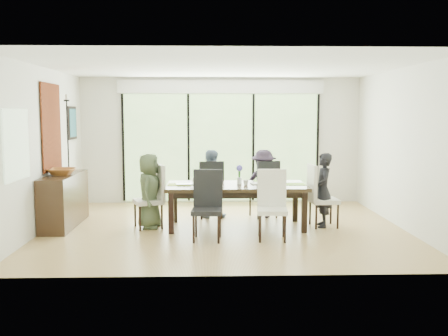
{
  "coord_description": "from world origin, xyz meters",
  "views": [
    {
      "loc": [
        -0.25,
        -8.29,
        1.94
      ],
      "look_at": [
        0.0,
        0.25,
        1.0
      ],
      "focal_mm": 40.0,
      "sensor_mm": 36.0,
      "label": 1
    }
  ],
  "objects_px": {
    "chair_far_left": "(210,189)",
    "person_far_right": "(264,184)",
    "chair_near_left": "(207,205)",
    "vase": "(239,181)",
    "chair_far_right": "(263,188)",
    "cup_b": "(246,183)",
    "person_far_left": "(210,184)",
    "sideboard": "(64,200)",
    "person_right_end": "(323,190)",
    "table_top": "(237,186)",
    "person_left_end": "(149,191)",
    "cup_a": "(196,181)",
    "chair_near_right": "(272,205)",
    "chair_left_end": "(148,196)",
    "bowl": "(61,172)",
    "chair_right_end": "(324,196)",
    "cup_c": "(283,181)",
    "laptop": "(186,185)"
  },
  "relations": [
    {
      "from": "cup_a",
      "to": "table_top",
      "type": "bearing_deg",
      "value": -12.09
    },
    {
      "from": "bowl",
      "to": "laptop",
      "type": "bearing_deg",
      "value": -5.4
    },
    {
      "from": "chair_right_end",
      "to": "chair_near_left",
      "type": "relative_size",
      "value": 1.0
    },
    {
      "from": "person_left_end",
      "to": "cup_b",
      "type": "relative_size",
      "value": 12.9
    },
    {
      "from": "person_far_left",
      "to": "cup_a",
      "type": "bearing_deg",
      "value": 67.14
    },
    {
      "from": "chair_far_left",
      "to": "person_far_right",
      "type": "distance_m",
      "value": 1.0
    },
    {
      "from": "table_top",
      "to": "person_left_end",
      "type": "height_order",
      "value": "person_left_end"
    },
    {
      "from": "cup_b",
      "to": "bowl",
      "type": "xyz_separation_m",
      "value": [
        -3.12,
        0.2,
        0.17
      ]
    },
    {
      "from": "chair_far_right",
      "to": "person_far_right",
      "type": "xyz_separation_m",
      "value": [
        0.0,
        -0.02,
        0.09
      ]
    },
    {
      "from": "chair_right_end",
      "to": "cup_b",
      "type": "height_order",
      "value": "chair_right_end"
    },
    {
      "from": "table_top",
      "to": "laptop",
      "type": "relative_size",
      "value": 7.27
    },
    {
      "from": "vase",
      "to": "laptop",
      "type": "height_order",
      "value": "vase"
    },
    {
      "from": "chair_far_right",
      "to": "laptop",
      "type": "height_order",
      "value": "chair_far_right"
    },
    {
      "from": "chair_near_right",
      "to": "person_left_end",
      "type": "xyz_separation_m",
      "value": [
        -1.98,
        0.87,
        0.09
      ]
    },
    {
      "from": "chair_left_end",
      "to": "chair_near_right",
      "type": "height_order",
      "value": "same"
    },
    {
      "from": "person_right_end",
      "to": "vase",
      "type": "height_order",
      "value": "person_right_end"
    },
    {
      "from": "chair_near_right",
      "to": "sideboard",
      "type": "bearing_deg",
      "value": 167.45
    },
    {
      "from": "chair_near_right",
      "to": "sideboard",
      "type": "height_order",
      "value": "chair_near_right"
    },
    {
      "from": "chair_left_end",
      "to": "cup_a",
      "type": "relative_size",
      "value": 8.87
    },
    {
      "from": "cup_c",
      "to": "vase",
      "type": "bearing_deg",
      "value": -176.19
    },
    {
      "from": "vase",
      "to": "bowl",
      "type": "bearing_deg",
      "value": 179.05
    },
    {
      "from": "chair_near_left",
      "to": "vase",
      "type": "height_order",
      "value": "chair_near_left"
    },
    {
      "from": "person_far_left",
      "to": "person_far_right",
      "type": "height_order",
      "value": "same"
    },
    {
      "from": "person_right_end",
      "to": "cup_b",
      "type": "bearing_deg",
      "value": -80.24
    },
    {
      "from": "chair_right_end",
      "to": "person_right_end",
      "type": "height_order",
      "value": "person_right_end"
    },
    {
      "from": "chair_far_left",
      "to": "person_far_left",
      "type": "relative_size",
      "value": 0.85
    },
    {
      "from": "sideboard",
      "to": "chair_near_left",
      "type": "bearing_deg",
      "value": -23.44
    },
    {
      "from": "bowl",
      "to": "vase",
      "type": "bearing_deg",
      "value": -0.95
    },
    {
      "from": "table_top",
      "to": "cup_a",
      "type": "xyz_separation_m",
      "value": [
        -0.7,
        0.15,
        0.08
      ]
    },
    {
      "from": "person_right_end",
      "to": "chair_far_right",
      "type": "bearing_deg",
      "value": -126.96
    },
    {
      "from": "chair_right_end",
      "to": "cup_a",
      "type": "xyz_separation_m",
      "value": [
        -2.2,
        0.15,
        0.24
      ]
    },
    {
      "from": "chair_near_right",
      "to": "person_right_end",
      "type": "distance_m",
      "value": 1.31
    },
    {
      "from": "cup_a",
      "to": "sideboard",
      "type": "xyz_separation_m",
      "value": [
        -2.27,
        0.05,
        -0.34
      ]
    },
    {
      "from": "chair_near_right",
      "to": "person_far_right",
      "type": "relative_size",
      "value": 0.85
    },
    {
      "from": "chair_far_right",
      "to": "cup_a",
      "type": "distance_m",
      "value": 1.45
    },
    {
      "from": "chair_far_left",
      "to": "cup_a",
      "type": "height_order",
      "value": "chair_far_left"
    },
    {
      "from": "laptop",
      "to": "chair_right_end",
      "type": "bearing_deg",
      "value": -1.6
    },
    {
      "from": "chair_left_end",
      "to": "cup_b",
      "type": "xyz_separation_m",
      "value": [
        1.65,
        -0.1,
        0.24
      ]
    },
    {
      "from": "chair_far_left",
      "to": "cup_b",
      "type": "height_order",
      "value": "chair_far_left"
    },
    {
      "from": "chair_near_right",
      "to": "cup_c",
      "type": "xyz_separation_m",
      "value": [
        0.3,
        0.97,
        0.24
      ]
    },
    {
      "from": "cup_a",
      "to": "cup_c",
      "type": "relative_size",
      "value": 1.0
    },
    {
      "from": "sideboard",
      "to": "person_right_end",
      "type": "bearing_deg",
      "value": -2.58
    },
    {
      "from": "chair_right_end",
      "to": "chair_near_left",
      "type": "xyz_separation_m",
      "value": [
        -2.0,
        -0.87,
        0.0
      ]
    },
    {
      "from": "chair_left_end",
      "to": "person_left_end",
      "type": "relative_size",
      "value": 0.85
    },
    {
      "from": "chair_far_right",
      "to": "cup_b",
      "type": "height_order",
      "value": "chair_far_right"
    },
    {
      "from": "chair_far_left",
      "to": "bowl",
      "type": "relative_size",
      "value": 2.28
    },
    {
      "from": "cup_b",
      "to": "person_left_end",
      "type": "bearing_deg",
      "value": 176.49
    },
    {
      "from": "chair_right_end",
      "to": "person_left_end",
      "type": "relative_size",
      "value": 0.85
    },
    {
      "from": "person_right_end",
      "to": "person_far_right",
      "type": "relative_size",
      "value": 1.0
    },
    {
      "from": "person_far_left",
      "to": "sideboard",
      "type": "xyz_separation_m",
      "value": [
        -2.52,
        -0.63,
        -0.19
      ]
    }
  ]
}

